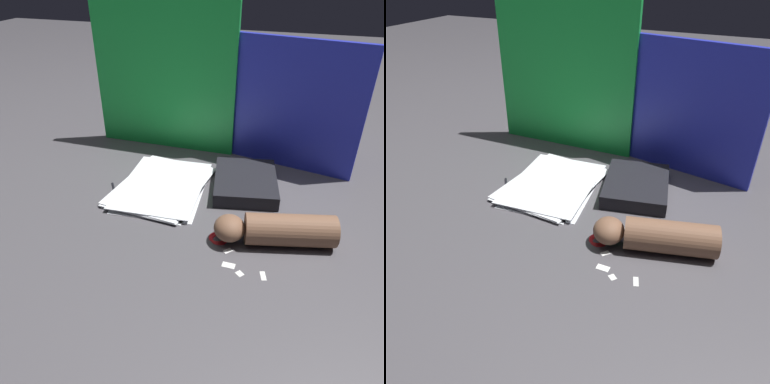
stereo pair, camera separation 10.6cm
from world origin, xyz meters
The scene contains 12 objects.
ground_plane centered at (0.00, 0.00, 0.00)m, with size 6.00×6.00×0.00m, color #4C494F.
backdrop_panel_left centered at (-0.17, 0.39, 0.27)m, with size 0.52×0.02×0.53m.
backdrop_panel_center centered at (0.15, 0.39, 0.21)m, with size 0.71×0.16×0.42m.
paper_stack centered at (-0.07, 0.08, 0.01)m, with size 0.29×0.36×0.02m.
book_closed centered at (0.18, 0.16, 0.02)m, with size 0.23×0.27×0.04m.
scissors centered at (0.18, -0.09, 0.00)m, with size 0.12×0.13×0.01m.
hand_forearm centered at (0.30, -0.07, 0.04)m, with size 0.32×0.16×0.08m.
paper_scrap_near centered at (0.29, -0.20, 0.00)m, with size 0.02×0.03×0.00m.
paper_scrap_mid centered at (0.21, -0.19, 0.00)m, with size 0.03×0.02×0.00m.
paper_scrap_far centered at (0.24, -0.21, 0.00)m, with size 0.02×0.02×0.00m.
paper_scrap_side centered at (0.20, -0.14, 0.00)m, with size 0.03×0.03×0.00m.
pen centered at (-0.20, 0.01, 0.00)m, with size 0.08×0.11×0.01m.
Camera 2 is at (0.42, -0.81, 0.63)m, focal length 35.00 mm.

